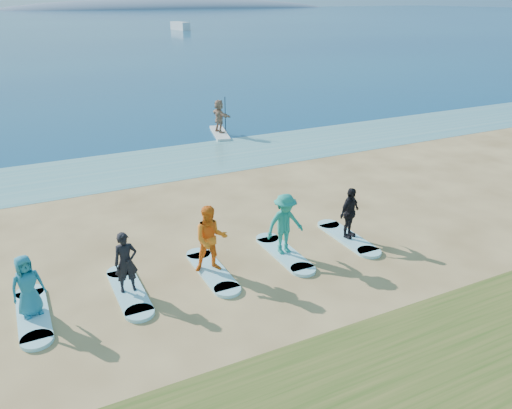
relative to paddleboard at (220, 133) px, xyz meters
name	(u,v)px	position (x,y,z in m)	size (l,w,h in m)	color
ground	(293,264)	(-3.70, -14.14, -0.06)	(600.00, 600.00, 0.00)	tan
shallow_water	(176,161)	(-3.70, -3.64, -0.05)	(600.00, 600.00, 0.00)	teal
ocean	(16,22)	(-3.70, 145.86, -0.05)	(600.00, 600.00, 0.00)	navy
island_ridge	(176,8)	(91.30, 285.86, -0.06)	(220.00, 56.00, 18.00)	slate
paddleboard	(220,133)	(0.00, 0.00, 0.00)	(0.70, 3.00, 0.12)	silver
paddleboarder	(219,116)	(0.00, 0.00, 0.94)	(1.62, 0.52, 1.75)	tan
boat_offshore_b	(180,30)	(27.06, 87.12, -0.06)	(1.83, 6.15, 1.69)	silver
surfboard_0	(33,315)	(-10.42, -13.55, -0.01)	(0.70, 2.20, 0.09)	#95D8E7
student_0	(27,286)	(-10.42, -13.55, 0.78)	(0.74, 0.48, 1.51)	teal
surfboard_1	(129,291)	(-8.16, -13.55, -0.01)	(0.70, 2.20, 0.09)	#95D8E7
student_1	(126,262)	(-8.16, -13.55, 0.82)	(0.58, 0.38, 1.59)	black
surfboard_2	(212,271)	(-5.91, -13.55, -0.01)	(0.70, 2.20, 0.09)	#95D8E7
student_2	(211,239)	(-5.91, -13.55, 0.96)	(0.90, 0.70, 1.86)	orange
surfboard_3	(284,253)	(-3.65, -13.55, -0.01)	(0.70, 2.20, 0.09)	#95D8E7
student_3	(285,224)	(-3.65, -13.55, 0.93)	(1.16, 0.67, 1.80)	#1B8678
surfboard_4	(348,238)	(-1.39, -13.55, -0.01)	(0.70, 2.20, 0.09)	#95D8E7
student_4	(350,213)	(-1.39, -13.55, 0.83)	(0.94, 0.39, 1.60)	black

